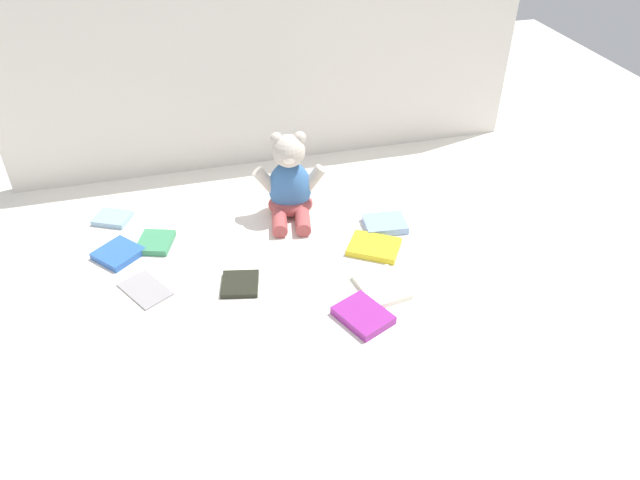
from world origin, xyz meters
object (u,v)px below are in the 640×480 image
book_case_8 (374,247)px  book_case_0 (363,315)px  book_case_1 (145,289)px  book_case_5 (385,224)px  teddy_bear (290,185)px  book_case_3 (155,242)px  book_case_7 (112,218)px  book_case_4 (381,287)px  book_case_2 (118,253)px  book_case_6 (240,284)px

book_case_8 → book_case_0: bearing=-172.0°
book_case_1 → book_case_5: 0.64m
book_case_8 → book_case_5: bearing=-2.1°
teddy_bear → book_case_0: 0.47m
book_case_0 → book_case_3: size_ratio=1.24×
book_case_0 → book_case_7: book_case_0 is taller
book_case_8 → book_case_4: bearing=-160.1°
book_case_5 → book_case_8: 0.11m
book_case_2 → book_case_6: size_ratio=1.09×
book_case_1 → book_case_4: 0.56m
book_case_0 → book_case_6: book_case_0 is taller
book_case_5 → book_case_6: (-0.42, -0.14, -0.00)m
teddy_bear → book_case_6: 0.34m
book_case_7 → book_case_0: bearing=71.5°
book_case_4 → book_case_7: size_ratio=1.36×
book_case_6 → book_case_8: 0.36m
book_case_1 → book_case_6: bearing=-41.7°
book_case_5 → book_case_8: (-0.06, -0.09, -0.00)m
book_case_1 → book_case_7: book_case_7 is taller
teddy_bear → book_case_8: 0.29m
teddy_bear → book_case_1: teddy_bear is taller
book_case_3 → book_case_5: size_ratio=0.86×
book_case_7 → book_case_8: (0.65, -0.31, 0.00)m
book_case_0 → book_case_4: 0.11m
book_case_1 → book_case_2: (-0.06, 0.15, 0.00)m
book_case_6 → book_case_8: size_ratio=0.72×
book_case_0 → book_case_8: size_ratio=0.93×
teddy_bear → book_case_4: bearing=-59.5°
book_case_4 → book_case_6: same height
book_case_6 → book_case_7: 0.47m
book_case_1 → book_case_3: size_ratio=1.33×
book_case_1 → book_case_3: 0.18m
book_case_6 → book_case_4: bearing=175.7°
book_case_0 → book_case_3: book_case_0 is taller
book_case_3 → book_case_5: (0.60, -0.08, 0.00)m
teddy_bear → book_case_0: bearing=-71.9°
teddy_bear → book_case_3: teddy_bear is taller
book_case_3 → book_case_6: 0.29m
book_case_8 → book_case_7: bearing=97.2°
book_case_5 → book_case_8: bearing=-29.0°
book_case_3 → book_case_7: size_ratio=1.04×
book_case_4 → book_case_6: bearing=155.2°
book_case_0 → book_case_1: (-0.47, 0.22, -0.01)m
book_case_1 → book_case_2: book_case_2 is taller
book_case_2 → book_case_7: size_ratio=1.08×
book_case_5 → book_case_0: bearing=-21.9°
book_case_1 → book_case_5: size_ratio=1.13×
book_case_6 → book_case_2: bearing=-22.3°
book_case_2 → book_case_8: 0.65m
book_case_2 → book_case_8: same height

